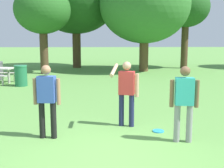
# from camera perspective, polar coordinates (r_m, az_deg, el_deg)

# --- Properties ---
(ground_plane) EXTENTS (120.00, 120.00, 0.00)m
(ground_plane) POSITION_cam_1_polar(r_m,az_deg,el_deg) (5.53, -0.87, -14.56)
(ground_plane) COLOR #609947
(person_thrower) EXTENTS (0.61, 0.26, 1.64)m
(person_thrower) POSITION_cam_1_polar(r_m,az_deg,el_deg) (6.25, 14.12, -2.93)
(person_thrower) COLOR gray
(person_thrower) RESTS_ON ground
(person_catcher) EXTENTS (0.61, 0.26, 1.64)m
(person_catcher) POSITION_cam_1_polar(r_m,az_deg,el_deg) (6.46, -12.79, -2.49)
(person_catcher) COLOR black
(person_catcher) RESTS_ON ground
(person_bystander) EXTENTS (0.74, 0.64, 1.64)m
(person_bystander) POSITION_cam_1_polar(r_m,az_deg,el_deg) (7.15, 2.90, -0.98)
(person_bystander) COLOR #1E234C
(person_bystander) RESTS_ON ground
(frisbee) EXTENTS (0.27, 0.27, 0.03)m
(frisbee) POSITION_cam_1_polar(r_m,az_deg,el_deg) (7.05, 9.18, -9.19)
(frisbee) COLOR #2D9EDB
(frisbee) RESTS_ON ground
(trash_can_beside_table) EXTENTS (0.59, 0.59, 0.96)m
(trash_can_beside_table) POSITION_cam_1_polar(r_m,az_deg,el_deg) (13.86, -17.64, 1.60)
(trash_can_beside_table) COLOR #237047
(trash_can_beside_table) RESTS_ON ground
(tree_broad_center) EXTENTS (3.37, 3.37, 5.28)m
(tree_broad_center) POSITION_cam_1_polar(r_m,az_deg,el_deg) (18.20, -13.62, 13.97)
(tree_broad_center) COLOR #4C3823
(tree_broad_center) RESTS_ON ground
(tree_slender_mid) EXTENTS (5.79, 5.79, 6.75)m
(tree_slender_mid) POSITION_cam_1_polar(r_m,az_deg,el_deg) (19.14, 6.51, 15.35)
(tree_slender_mid) COLOR brown
(tree_slender_mid) RESTS_ON ground
(tree_back_left) EXTENTS (3.29, 3.29, 5.70)m
(tree_back_left) POSITION_cam_1_polar(r_m,az_deg,el_deg) (21.50, 14.48, 14.36)
(tree_back_left) COLOR #4C3823
(tree_back_left) RESTS_ON ground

